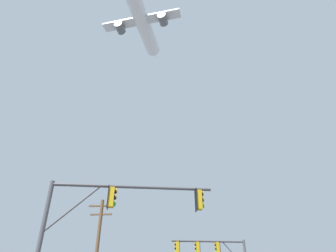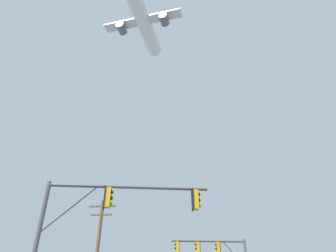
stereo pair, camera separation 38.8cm
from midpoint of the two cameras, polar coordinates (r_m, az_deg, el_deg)
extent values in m
cylinder|color=#4C4C51|center=(14.24, -6.64, -11.63)|extent=(7.29, 1.43, 0.15)
cylinder|color=#4C4C51|center=(14.26, -17.68, -14.92)|extent=(2.25, 0.47, 2.19)
cube|color=gold|center=(14.31, 6.10, -13.97)|extent=(0.31, 0.36, 0.90)
cylinder|color=gold|center=(14.47, 5.98, -12.04)|extent=(0.05, 0.05, 0.12)
cube|color=black|center=(14.29, 5.53, -13.97)|extent=(0.10, 0.46, 1.04)
sphere|color=black|center=(14.42, 6.62, -12.94)|extent=(0.20, 0.20, 0.20)
cylinder|color=gold|center=(14.45, 6.86, -12.71)|extent=(0.08, 0.21, 0.21)
sphere|color=black|center=(14.34, 6.68, -14.00)|extent=(0.20, 0.20, 0.20)
cylinder|color=gold|center=(14.37, 6.93, -13.77)|extent=(0.08, 0.21, 0.21)
sphere|color=green|center=(14.26, 6.75, -15.08)|extent=(0.20, 0.20, 0.20)
cylinder|color=gold|center=(14.29, 7.00, -14.84)|extent=(0.08, 0.21, 0.21)
cube|color=gold|center=(14.15, -10.75, -13.40)|extent=(0.31, 0.36, 0.90)
cylinder|color=gold|center=(14.31, -10.55, -11.46)|extent=(0.05, 0.05, 0.12)
cube|color=black|center=(14.16, -11.33, -13.36)|extent=(0.10, 0.46, 1.04)
sphere|color=black|center=(14.21, -10.05, -12.41)|extent=(0.20, 0.20, 0.20)
cylinder|color=gold|center=(14.23, -9.76, -12.20)|extent=(0.08, 0.21, 0.21)
sphere|color=black|center=(14.13, -10.16, -13.48)|extent=(0.20, 0.20, 0.20)
cylinder|color=gold|center=(14.14, -9.87, -13.27)|extent=(0.08, 0.21, 0.21)
sphere|color=green|center=(14.05, -10.27, -14.57)|extent=(0.20, 0.20, 0.20)
cylinder|color=gold|center=(14.06, -9.97, -14.35)|extent=(0.08, 0.21, 0.21)
cylinder|color=#4C4C51|center=(24.94, 8.22, -21.11)|extent=(5.66, 1.04, 0.15)
cube|color=gold|center=(24.49, 2.37, -22.44)|extent=(0.31, 0.36, 0.90)
cylinder|color=gold|center=(24.57, 2.34, -21.26)|extent=(0.05, 0.05, 0.12)
cube|color=black|center=(24.51, 2.72, -22.44)|extent=(0.10, 0.46, 1.04)
sphere|color=black|center=(24.52, 1.99, -21.82)|extent=(0.20, 0.20, 0.20)
cylinder|color=gold|center=(24.52, 1.82, -21.68)|extent=(0.07, 0.21, 0.21)
sphere|color=black|center=(24.47, 2.00, -22.46)|extent=(0.20, 0.20, 0.20)
cylinder|color=gold|center=(24.48, 1.84, -22.33)|extent=(0.07, 0.21, 0.21)
sphere|color=green|center=(24.43, 2.02, -23.11)|extent=(0.20, 0.20, 0.20)
cylinder|color=gold|center=(24.44, 1.85, -22.98)|extent=(0.07, 0.21, 0.21)
cube|color=gold|center=(24.70, 6.28, -22.37)|extent=(0.31, 0.36, 0.90)
cylinder|color=gold|center=(24.78, 6.21, -21.21)|extent=(0.05, 0.05, 0.12)
cube|color=black|center=(24.73, 6.63, -22.36)|extent=(0.10, 0.46, 1.04)
sphere|color=black|center=(24.72, 5.89, -21.76)|extent=(0.20, 0.20, 0.20)
cylinder|color=gold|center=(24.72, 5.72, -21.63)|extent=(0.07, 0.21, 0.21)
sphere|color=black|center=(24.68, 5.93, -22.41)|extent=(0.20, 0.20, 0.20)
cylinder|color=gold|center=(24.68, 5.76, -22.27)|extent=(0.07, 0.21, 0.21)
sphere|color=green|center=(24.64, 5.96, -23.05)|extent=(0.20, 0.20, 0.20)
cylinder|color=gold|center=(24.64, 5.79, -22.91)|extent=(0.07, 0.21, 0.21)
cube|color=gold|center=(25.01, 10.11, -22.21)|extent=(0.31, 0.36, 0.90)
cylinder|color=gold|center=(25.09, 10.00, -21.07)|extent=(0.05, 0.05, 0.12)
cube|color=black|center=(25.04, 10.45, -22.20)|extent=(0.10, 0.46, 1.04)
sphere|color=black|center=(25.02, 9.70, -21.62)|extent=(0.20, 0.20, 0.20)
cylinder|color=gold|center=(25.02, 9.53, -21.50)|extent=(0.07, 0.21, 0.21)
sphere|color=black|center=(24.98, 9.76, -22.26)|extent=(0.20, 0.20, 0.20)
cylinder|color=gold|center=(24.97, 9.59, -22.13)|extent=(0.07, 0.21, 0.21)
cylinder|color=gold|center=(24.93, 9.65, -22.76)|extent=(0.07, 0.21, 0.21)
cube|color=brown|center=(26.05, -12.10, -14.87)|extent=(2.20, 0.12, 0.12)
cube|color=brown|center=(25.87, -12.28, -16.36)|extent=(1.80, 0.12, 0.12)
cylinder|color=gray|center=(26.35, -14.01, -14.56)|extent=(0.10, 0.10, 0.18)
cylinder|color=gray|center=(25.83, -10.10, -14.67)|extent=(0.10, 0.10, 0.18)
cylinder|color=white|center=(64.32, -4.57, 19.48)|extent=(5.69, 17.30, 3.03)
cone|color=white|center=(70.36, -2.09, 13.75)|extent=(3.17, 2.51, 2.88)
cube|color=silver|center=(63.69, -4.73, 19.54)|extent=(16.21, 4.60, 0.34)
cylinder|color=#595B60|center=(64.20, -8.78, 18.10)|extent=(2.04, 2.51, 1.70)
cylinder|color=#595B60|center=(62.10, -0.58, 19.86)|extent=(2.04, 2.51, 1.70)
camera|label=1|loc=(0.19, -89.60, -0.24)|focal=31.64mm
camera|label=2|loc=(0.19, 90.40, 0.24)|focal=31.64mm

